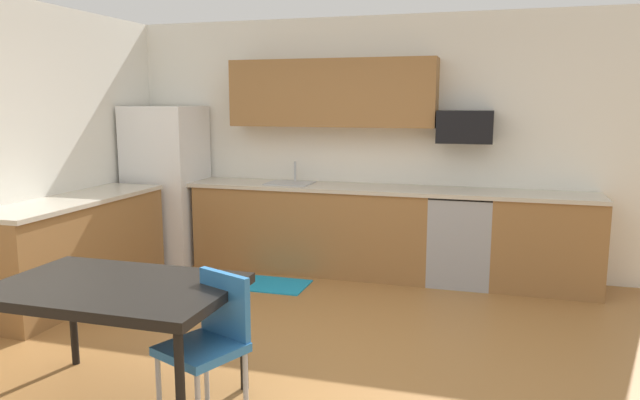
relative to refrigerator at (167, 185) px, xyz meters
name	(u,v)px	position (x,y,z in m)	size (l,w,h in m)	color
ground_plane	(279,363)	(2.18, -2.22, -0.88)	(12.00, 12.00, 0.00)	#9E6B38
wall_back	(363,145)	(2.18, 0.43, 0.47)	(5.80, 0.10, 2.70)	white
cabinet_run_back	(312,229)	(1.70, 0.08, -0.43)	(2.53, 0.60, 0.90)	olive
cabinet_run_back_right	(546,244)	(4.07, 0.08, -0.43)	(1.02, 0.60, 0.90)	olive
cabinet_run_left	(76,250)	(-0.12, -1.42, -0.43)	(0.60, 2.00, 0.90)	olive
countertop_back	(356,188)	(2.18, 0.08, 0.04)	(4.80, 0.64, 0.04)	beige
countertop_left	(73,200)	(-0.12, -1.42, 0.04)	(0.64, 2.00, 0.04)	beige
upper_cabinets_back	(332,93)	(1.88, 0.21, 1.02)	(2.20, 0.34, 0.70)	olive
refrigerator	(167,185)	(0.00, 0.00, 0.00)	(0.76, 0.70, 1.76)	white
oven_range	(460,238)	(3.26, 0.08, -0.43)	(0.60, 0.60, 0.91)	#999BA0
microwave	(465,127)	(3.26, 0.18, 0.69)	(0.54, 0.36, 0.32)	black
sink_basin	(290,189)	(1.45, 0.08, 0.00)	(0.48, 0.40, 0.14)	#A5A8AD
sink_faucet	(295,172)	(1.45, 0.26, 0.16)	(0.02, 0.02, 0.24)	#B2B5BA
dining_table	(115,294)	(1.46, -3.03, -0.19)	(1.40, 0.90, 0.75)	black
chair_near_table	(211,336)	(2.08, -3.03, -0.38)	(0.52, 0.52, 0.85)	#2D72B7
floor_mat	(272,285)	(1.49, -0.57, -0.87)	(0.70, 0.50, 0.01)	#198CBF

